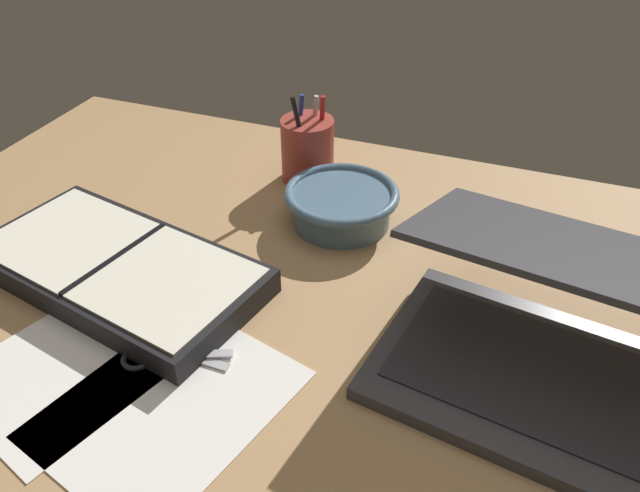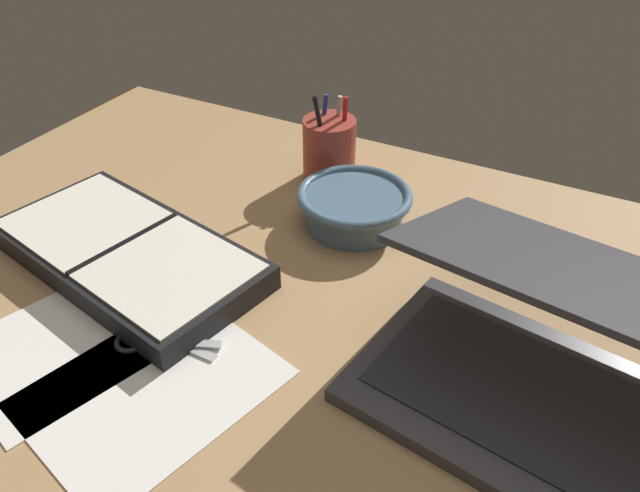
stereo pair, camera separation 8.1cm
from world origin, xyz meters
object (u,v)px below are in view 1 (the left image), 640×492
Objects in this scene: pen_cup at (308,149)px; scissors at (154,352)px; laptop at (548,335)px; bowl at (342,204)px; planner at (119,269)px.

scissors is (-1.92, -45.85, -5.24)cm from pen_cup.
laptop is at bearing 6.37° from scissors.
bowl is 37.04cm from scissors.
laptop is 46.31cm from scissors.
pen_cup reaches higher than scissors.
laptop reaches higher than planner.
scissors is at bearing -153.36° from laptop.
bowl is at bearing 59.76° from scissors.
planner is at bearing -134.35° from bowl.
scissors is (-11.85, -34.96, -2.97)cm from bowl.
planner is at bearing -111.61° from pen_cup.
scissors is (12.09, -10.47, -1.66)cm from planner.
bowl is 14.91cm from pen_cup.
laptop is at bearing -33.09° from bowl.
bowl is (-31.95, 20.82, -2.09)cm from laptop.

